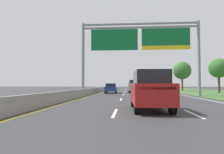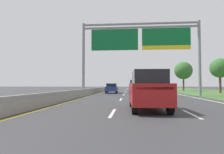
{
  "view_description": "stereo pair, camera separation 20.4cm",
  "coord_description": "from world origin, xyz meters",
  "px_view_note": "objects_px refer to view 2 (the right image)",
  "views": [
    {
      "loc": [
        -1.21,
        0.66,
        1.37
      ],
      "look_at": [
        -2.93,
        22.32,
        2.2
      ],
      "focal_mm": 32.35,
      "sensor_mm": 36.0,
      "label": 1
    },
    {
      "loc": [
        -1.01,
        0.67,
        1.37
      ],
      "look_at": [
        -2.93,
        22.32,
        2.2
      ],
      "focal_mm": 32.35,
      "sensor_mm": 36.0,
      "label": 2
    }
  ],
  "objects_px": {
    "overhead_sign_gantry": "(140,43)",
    "car_red_centre_lane_suv": "(148,90)",
    "pickup_truck_silver": "(135,86)",
    "car_black_right_lane_suv": "(150,86)",
    "roadside_tree_mid": "(220,68)",
    "car_blue_left_lane_sedan": "(112,88)",
    "roadside_tree_far": "(183,71)"
  },
  "relations": [
    {
      "from": "car_red_centre_lane_suv",
      "to": "roadside_tree_mid",
      "type": "relative_size",
      "value": 0.83
    },
    {
      "from": "car_blue_left_lane_sedan",
      "to": "roadside_tree_mid",
      "type": "bearing_deg",
      "value": -84.22
    },
    {
      "from": "pickup_truck_silver",
      "to": "car_black_right_lane_suv",
      "type": "xyz_separation_m",
      "value": [
        3.66,
        10.77,
        0.02
      ]
    },
    {
      "from": "roadside_tree_far",
      "to": "car_blue_left_lane_sedan",
      "type": "bearing_deg",
      "value": -136.49
    },
    {
      "from": "overhead_sign_gantry",
      "to": "car_red_centre_lane_suv",
      "type": "relative_size",
      "value": 3.17
    },
    {
      "from": "car_blue_left_lane_sedan",
      "to": "roadside_tree_far",
      "type": "height_order",
      "value": "roadside_tree_far"
    },
    {
      "from": "pickup_truck_silver",
      "to": "car_red_centre_lane_suv",
      "type": "distance_m",
      "value": 23.73
    },
    {
      "from": "car_black_right_lane_suv",
      "to": "car_blue_left_lane_sedan",
      "type": "height_order",
      "value": "car_black_right_lane_suv"
    },
    {
      "from": "overhead_sign_gantry",
      "to": "car_red_centre_lane_suv",
      "type": "xyz_separation_m",
      "value": [
        -0.32,
        -14.63,
        -5.62
      ]
    },
    {
      "from": "overhead_sign_gantry",
      "to": "car_blue_left_lane_sedan",
      "type": "distance_m",
      "value": 10.01
    },
    {
      "from": "overhead_sign_gantry",
      "to": "roadside_tree_mid",
      "type": "xyz_separation_m",
      "value": [
        13.54,
        8.94,
        -2.61
      ]
    },
    {
      "from": "roadside_tree_mid",
      "to": "car_blue_left_lane_sedan",
      "type": "bearing_deg",
      "value": -173.42
    },
    {
      "from": "pickup_truck_silver",
      "to": "car_red_centre_lane_suv",
      "type": "height_order",
      "value": "pickup_truck_silver"
    },
    {
      "from": "car_red_centre_lane_suv",
      "to": "roadside_tree_far",
      "type": "xyz_separation_m",
      "value": [
        11.14,
        35.81,
        3.49
      ]
    },
    {
      "from": "car_black_right_lane_suv",
      "to": "roadside_tree_mid",
      "type": "relative_size",
      "value": 0.82
    },
    {
      "from": "roadside_tree_mid",
      "to": "roadside_tree_far",
      "type": "bearing_deg",
      "value": 102.57
    },
    {
      "from": "roadside_tree_mid",
      "to": "pickup_truck_silver",
      "type": "bearing_deg",
      "value": 179.34
    },
    {
      "from": "pickup_truck_silver",
      "to": "car_blue_left_lane_sedan",
      "type": "height_order",
      "value": "pickup_truck_silver"
    },
    {
      "from": "roadside_tree_mid",
      "to": "roadside_tree_far",
      "type": "relative_size",
      "value": 0.87
    },
    {
      "from": "car_black_right_lane_suv",
      "to": "car_blue_left_lane_sedan",
      "type": "bearing_deg",
      "value": 150.45
    },
    {
      "from": "car_black_right_lane_suv",
      "to": "roadside_tree_mid",
      "type": "xyz_separation_m",
      "value": [
        10.27,
        -10.93,
        3.01
      ]
    },
    {
      "from": "overhead_sign_gantry",
      "to": "roadside_tree_far",
      "type": "height_order",
      "value": "overhead_sign_gantry"
    },
    {
      "from": "car_blue_left_lane_sedan",
      "to": "roadside_tree_mid",
      "type": "xyz_separation_m",
      "value": [
        17.78,
        2.05,
        3.29
      ]
    },
    {
      "from": "overhead_sign_gantry",
      "to": "roadside_tree_mid",
      "type": "bearing_deg",
      "value": 33.43
    },
    {
      "from": "car_blue_left_lane_sedan",
      "to": "car_black_right_lane_suv",
      "type": "bearing_deg",
      "value": -30.85
    },
    {
      "from": "car_red_centre_lane_suv",
      "to": "roadside_tree_far",
      "type": "height_order",
      "value": "roadside_tree_far"
    },
    {
      "from": "car_blue_left_lane_sedan",
      "to": "roadside_tree_far",
      "type": "xyz_separation_m",
      "value": [
        15.05,
        14.29,
        3.77
      ]
    },
    {
      "from": "overhead_sign_gantry",
      "to": "car_blue_left_lane_sedan",
      "type": "relative_size",
      "value": 3.4
    },
    {
      "from": "pickup_truck_silver",
      "to": "roadside_tree_mid",
      "type": "distance_m",
      "value": 14.26
    },
    {
      "from": "overhead_sign_gantry",
      "to": "pickup_truck_silver",
      "type": "xyz_separation_m",
      "value": [
        -0.39,
        9.1,
        -5.64
      ]
    },
    {
      "from": "car_black_right_lane_suv",
      "to": "pickup_truck_silver",
      "type": "bearing_deg",
      "value": 161.73
    },
    {
      "from": "overhead_sign_gantry",
      "to": "roadside_tree_mid",
      "type": "distance_m",
      "value": 16.44
    }
  ]
}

